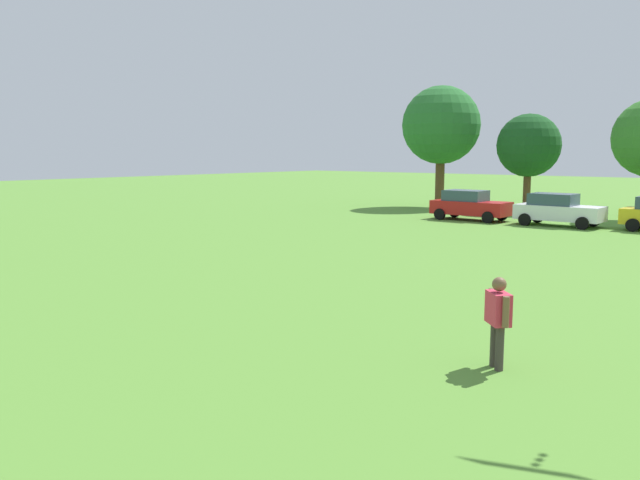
% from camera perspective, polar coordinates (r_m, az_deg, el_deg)
% --- Properties ---
extents(ground_plane, '(160.00, 160.00, 0.00)m').
position_cam_1_polar(ground_plane, '(27.65, 21.70, -0.65)').
color(ground_plane, '#568C33').
extents(adult_bystander, '(0.59, 0.59, 1.64)m').
position_cam_1_polar(adult_bystander, '(11.72, 15.55, -6.40)').
color(adult_bystander, '#3F3833').
rests_on(adult_bystander, ground).
extents(parked_car_red_0, '(4.30, 2.02, 1.68)m').
position_cam_1_polar(parked_car_red_0, '(37.21, 13.15, 3.06)').
color(parked_car_red_0, red).
rests_on(parked_car_red_0, ground).
extents(parked_car_white_1, '(4.30, 2.02, 1.68)m').
position_cam_1_polar(parked_car_white_1, '(35.52, 20.38, 2.56)').
color(parked_car_white_1, white).
rests_on(parked_car_white_1, ground).
extents(tree_far_left, '(5.36, 5.36, 8.36)m').
position_cam_1_polar(tree_far_left, '(45.60, 10.72, 9.98)').
color(tree_far_left, brown).
rests_on(tree_far_left, ground).
extents(tree_left, '(4.01, 4.01, 6.25)m').
position_cam_1_polar(tree_left, '(43.35, 18.06, 7.97)').
color(tree_left, brown).
rests_on(tree_left, ground).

